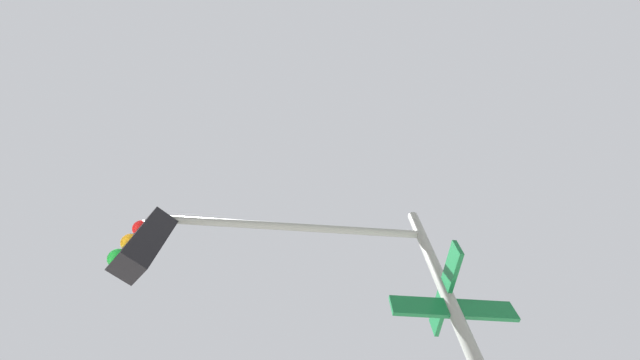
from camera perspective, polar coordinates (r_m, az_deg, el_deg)
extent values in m
cylinder|color=slate|center=(4.10, -4.32, -7.53)|extent=(1.97, 2.32, 0.09)
cube|color=black|center=(4.07, -26.26, -9.09)|extent=(0.28, 0.28, 0.80)
sphere|color=red|center=(4.31, -26.76, -6.95)|extent=(0.18, 0.18, 0.18)
sphere|color=orange|center=(4.13, -28.17, -8.82)|extent=(0.18, 0.18, 0.18)
sphere|color=green|center=(3.96, -29.73, -10.85)|extent=(0.18, 0.18, 0.18)
cube|color=#0F5128|center=(3.50, 20.56, -18.75)|extent=(0.74, 0.87, 0.20)
cube|color=#0F5128|center=(3.65, 19.43, -16.35)|extent=(0.79, 0.67, 0.20)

